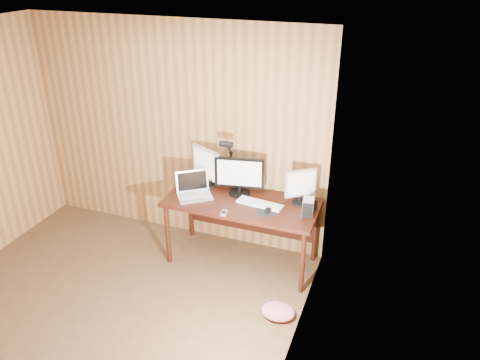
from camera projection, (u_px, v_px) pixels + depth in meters
The scene contains 14 objects.
room_shell at pixel (54, 220), 3.56m from camera, with size 4.00×4.00×4.00m.
desk at pixel (244, 208), 4.98m from camera, with size 1.60×0.70×0.75m.
monitor_center at pixel (240, 176), 4.92m from camera, with size 0.53×0.23×0.41m.
monitor_left at pixel (206, 166), 5.07m from camera, with size 0.37×0.21×0.45m.
monitor_right at pixel (301, 186), 4.73m from camera, with size 0.28×0.23×0.38m.
laptop at pixel (194, 190), 4.96m from camera, with size 0.44×0.43×0.25m.
keyboard at pixel (260, 204), 4.79m from camera, with size 0.49×0.20×0.02m.
mousepad at pixel (268, 212), 4.66m from camera, with size 0.21×0.17×0.00m, color black.
mouse at pixel (268, 210), 4.65m from camera, with size 0.07×0.11×0.04m, color black.
hard_drive at pixel (308, 207), 4.58m from camera, with size 0.12×0.17×0.17m.
phone at pixel (224, 213), 4.63m from camera, with size 0.07×0.12×0.02m.
speaker at pixel (315, 204), 4.68m from camera, with size 0.05×0.05×0.12m, color black.
desk_lamp at pixel (228, 156), 4.96m from camera, with size 0.14×0.20×0.61m.
fabric_pile at pixel (278, 311), 4.39m from camera, with size 0.32×0.27×0.10m, color #B8596A, non-canonical shape.
Camera 1 is at (2.38, -2.38, 3.10)m, focal length 35.00 mm.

